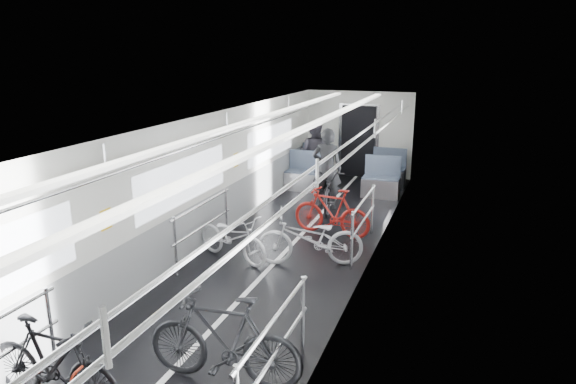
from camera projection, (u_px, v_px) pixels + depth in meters
name	position (u px, v px, depth m)	size (l,w,h in m)	color
car_shell	(302.00, 179.00, 9.74)	(3.02, 14.01, 2.41)	black
bike_left_mid	(53.00, 363.00, 5.11)	(0.45, 1.60, 0.96)	black
bike_left_far	(233.00, 237.00, 8.76)	(0.54, 1.54, 0.81)	silver
bike_right_near	(224.00, 339.00, 5.45)	(0.49, 1.75, 1.05)	black
bike_right_mid	(310.00, 239.00, 8.52)	(0.62, 1.78, 0.94)	#BBBAC0
bike_right_far	(332.00, 212.00, 9.91)	(0.45, 1.58, 0.95)	maroon
bike_aisle	(332.00, 188.00, 11.53)	(0.65, 1.87, 0.98)	black
person_standing	(327.00, 168.00, 11.56)	(0.67, 0.44, 1.83)	black
person_seated	(314.00, 153.00, 13.67)	(0.82, 0.64, 1.69)	#2F2C34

